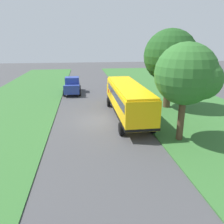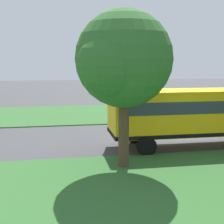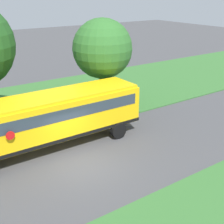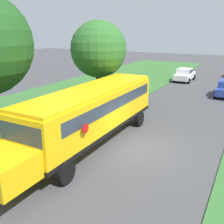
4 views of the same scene
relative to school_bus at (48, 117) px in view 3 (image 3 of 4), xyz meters
The scene contains 4 objects.
ground_plane 3.40m from the school_bus, 10.60° to the left, with size 120.00×120.00×0.00m, color #424244.
grass_verge 7.50m from the school_bus, behind, with size 12.00×80.00×0.08m, color #33662D.
school_bus is the anchor object (origin of this frame).
oak_tree_roadside_mid 6.92m from the school_bus, 117.48° to the left, with size 4.15×4.15×6.87m.
Camera 3 is at (12.57, -6.79, 8.60)m, focal length 50.00 mm.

